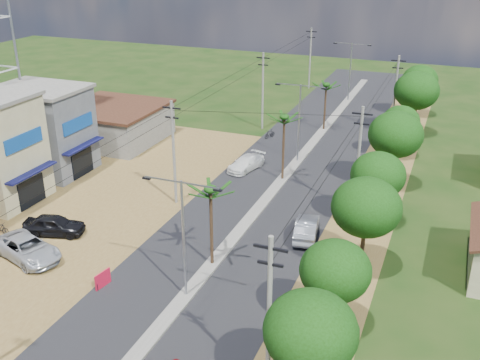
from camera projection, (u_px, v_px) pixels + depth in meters
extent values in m
plane|color=black|center=(186.00, 297.00, 35.53)|extent=(160.00, 160.00, 0.00)
cube|color=black|center=(265.00, 201.00, 48.33)|extent=(12.00, 110.00, 0.04)
cube|color=#605E56|center=(276.00, 187.00, 50.86)|extent=(1.00, 90.00, 0.18)
cube|color=brown|center=(70.00, 206.00, 47.44)|extent=(18.00, 46.00, 0.04)
cube|color=brown|center=(364.00, 218.00, 45.45)|extent=(5.00, 90.00, 0.03)
cube|color=#0E103B|center=(32.00, 173.00, 46.24)|extent=(0.80, 5.40, 0.15)
cube|color=black|center=(32.00, 192.00, 47.08)|extent=(0.10, 3.00, 2.40)
cube|color=navy|center=(24.00, 141.00, 45.26)|extent=(0.12, 4.20, 1.20)
cube|color=#4D5054|center=(44.00, 131.00, 53.35)|extent=(8.00, 6.00, 8.00)
cube|color=#605E56|center=(38.00, 88.00, 51.71)|extent=(8.40, 6.40, 0.30)
cube|color=#0E103B|center=(83.00, 146.00, 52.22)|extent=(0.80, 5.40, 0.15)
cube|color=black|center=(82.00, 163.00, 53.05)|extent=(0.10, 3.00, 2.40)
cube|color=navy|center=(78.00, 124.00, 51.49)|extent=(0.12, 4.20, 1.20)
cube|color=#605E56|center=(114.00, 125.00, 62.42)|extent=(10.00, 10.00, 3.60)
cube|color=black|center=(112.00, 107.00, 61.62)|extent=(10.40, 10.40, 0.30)
ellipsoid|color=black|center=(311.00, 331.00, 25.41)|extent=(4.40, 4.40, 3.74)
cylinder|color=black|center=(333.00, 304.00, 31.62)|extent=(0.28, 0.28, 3.85)
ellipsoid|color=black|center=(335.00, 270.00, 30.75)|extent=(4.00, 4.00, 3.40)
cylinder|color=black|center=(363.00, 242.00, 37.32)|extent=(0.28, 0.28, 4.55)
ellipsoid|color=black|center=(366.00, 207.00, 36.29)|extent=(4.60, 4.60, 3.91)
cylinder|color=black|center=(375.00, 203.00, 43.49)|extent=(0.28, 0.28, 4.06)
ellipsoid|color=black|center=(378.00, 175.00, 42.57)|extent=(4.20, 4.20, 3.57)
cylinder|color=black|center=(392.00, 163.00, 50.11)|extent=(0.28, 0.28, 4.76)
ellipsoid|color=black|center=(396.00, 134.00, 49.03)|extent=(4.80, 4.80, 4.08)
cylinder|color=black|center=(399.00, 141.00, 57.29)|extent=(0.28, 0.28, 3.64)
ellipsoid|color=black|center=(401.00, 122.00, 56.47)|extent=(3.80, 3.80, 3.23)
cylinder|color=black|center=(414.00, 115.00, 63.66)|extent=(0.28, 0.28, 4.90)
ellipsoid|color=black|center=(417.00, 91.00, 62.55)|extent=(5.00, 5.00, 4.25)
cylinder|color=black|center=(417.00, 100.00, 70.70)|extent=(0.28, 0.28, 4.34)
ellipsoid|color=black|center=(420.00, 80.00, 69.72)|extent=(4.40, 4.40, 3.74)
cylinder|color=black|center=(211.00, 228.00, 37.80)|extent=(0.22, 0.22, 5.80)
cylinder|color=black|center=(283.00, 149.00, 51.37)|extent=(0.22, 0.22, 6.20)
cylinder|color=black|center=(325.00, 108.00, 65.16)|extent=(0.22, 0.22, 5.50)
cylinder|color=gray|center=(184.00, 241.00, 33.95)|extent=(0.16, 0.16, 8.00)
cube|color=gray|center=(200.00, 186.00, 32.00)|extent=(2.40, 0.08, 0.08)
cube|color=gray|center=(163.00, 179.00, 32.81)|extent=(2.40, 0.08, 0.08)
cube|color=black|center=(218.00, 190.00, 31.66)|extent=(0.50, 0.18, 0.12)
cube|color=black|center=(147.00, 178.00, 33.22)|extent=(0.50, 0.18, 0.12)
cylinder|color=gray|center=(299.00, 124.00, 55.28)|extent=(0.16, 0.16, 8.00)
cube|color=gray|center=(313.00, 87.00, 53.33)|extent=(2.40, 0.08, 0.08)
cube|color=gray|center=(289.00, 84.00, 54.14)|extent=(2.40, 0.08, 0.08)
cube|color=black|center=(324.00, 89.00, 52.99)|extent=(0.50, 0.18, 0.12)
cube|color=black|center=(278.00, 84.00, 54.55)|extent=(0.50, 0.18, 0.12)
cylinder|color=gray|center=(350.00, 73.00, 76.61)|extent=(0.16, 0.16, 8.00)
cube|color=gray|center=(361.00, 44.00, 74.66)|extent=(2.40, 0.08, 0.08)
cube|color=gray|center=(343.00, 43.00, 75.47)|extent=(2.40, 0.08, 0.08)
cube|color=black|center=(370.00, 45.00, 74.32)|extent=(0.50, 0.18, 0.12)
cube|color=black|center=(335.00, 43.00, 75.88)|extent=(0.50, 0.18, 0.12)
cylinder|color=#605E56|center=(174.00, 154.00, 46.36)|extent=(0.24, 0.24, 9.00)
cube|color=black|center=(171.00, 108.00, 44.82)|extent=(1.60, 0.12, 0.12)
cube|color=black|center=(172.00, 118.00, 45.13)|extent=(1.20, 0.12, 0.12)
cylinder|color=#605E56|center=(263.00, 92.00, 65.13)|extent=(0.24, 0.24, 9.00)
cube|color=black|center=(263.00, 58.00, 63.59)|extent=(1.60, 0.12, 0.12)
cube|color=black|center=(263.00, 65.00, 63.90)|extent=(1.20, 0.12, 0.12)
cylinder|color=#605E56|center=(310.00, 58.00, 83.05)|extent=(0.24, 0.24, 9.00)
cube|color=black|center=(311.00, 32.00, 81.50)|extent=(1.60, 0.12, 0.12)
cube|color=black|center=(311.00, 37.00, 81.82)|extent=(1.20, 0.12, 0.12)
cylinder|color=#605E56|center=(269.00, 321.00, 26.09)|extent=(0.24, 0.24, 9.00)
cube|color=black|center=(271.00, 248.00, 24.54)|extent=(1.60, 0.12, 0.12)
cube|color=black|center=(270.00, 264.00, 24.86)|extent=(1.20, 0.12, 0.12)
cylinder|color=#605E56|center=(358.00, 161.00, 44.86)|extent=(0.24, 0.24, 9.00)
cube|color=black|center=(362.00, 114.00, 43.31)|extent=(1.60, 0.12, 0.12)
cube|color=black|center=(362.00, 124.00, 43.63)|extent=(1.20, 0.12, 0.12)
cylinder|color=#605E56|center=(395.00, 95.00, 63.63)|extent=(0.24, 0.24, 9.00)
cube|color=black|center=(399.00, 61.00, 62.08)|extent=(1.60, 0.12, 0.12)
cube|color=black|center=(398.00, 68.00, 62.40)|extent=(1.20, 0.12, 0.12)
imported|color=#A6AAAE|center=(306.00, 229.00, 42.28)|extent=(2.34, 4.78, 1.51)
imported|color=silver|center=(246.00, 164.00, 54.70)|extent=(2.94, 4.92, 1.34)
imported|color=#A6AAAE|center=(27.00, 249.00, 39.43)|extent=(6.18, 4.20, 1.57)
imported|color=black|center=(54.00, 225.00, 42.67)|extent=(4.93, 3.08, 1.57)
imported|color=black|center=(238.00, 164.00, 55.17)|extent=(0.63, 1.59, 0.82)
imported|color=black|center=(270.00, 134.00, 63.44)|extent=(1.07, 1.70, 0.99)
cube|color=red|center=(103.00, 279.00, 36.31)|extent=(0.31, 1.35, 1.12)
cylinder|color=black|center=(98.00, 288.00, 35.90)|extent=(0.04, 0.04, 0.56)
cylinder|color=black|center=(109.00, 278.00, 36.95)|extent=(0.04, 0.04, 0.56)
imported|color=black|center=(0.00, 228.00, 42.85)|extent=(1.69, 0.55, 1.00)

